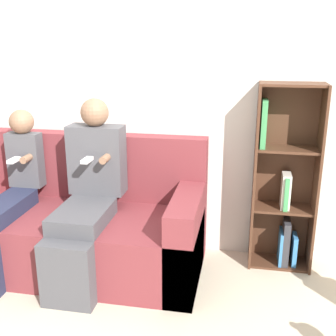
# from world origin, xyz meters

# --- Properties ---
(ground_plane) EXTENTS (14.00, 14.00, 0.00)m
(ground_plane) POSITION_xyz_m (0.00, 0.00, 0.00)
(ground_plane) COLOR beige
(back_wall) EXTENTS (10.00, 0.06, 2.55)m
(back_wall) POSITION_xyz_m (0.00, 0.95, 1.27)
(back_wall) COLOR silver
(back_wall) RESTS_ON ground_plane
(couch) EXTENTS (2.09, 0.82, 0.94)m
(couch) POSITION_xyz_m (-0.33, 0.51, 0.30)
(couch) COLOR maroon
(couch) RESTS_ON ground_plane
(adult_seated) EXTENTS (0.40, 0.79, 1.23)m
(adult_seated) POSITION_xyz_m (-0.06, 0.41, 0.63)
(adult_seated) COLOR #47474C
(adult_seated) RESTS_ON ground_plane
(child_seated) EXTENTS (0.25, 0.81, 1.13)m
(child_seated) POSITION_xyz_m (-0.65, 0.39, 0.57)
(child_seated) COLOR #232842
(child_seated) RESTS_ON ground_plane
(bookshelf) EXTENTS (0.45, 0.25, 1.35)m
(bookshelf) POSITION_xyz_m (1.28, 0.81, 0.61)
(bookshelf) COLOR #4C2D1E
(bookshelf) RESTS_ON ground_plane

